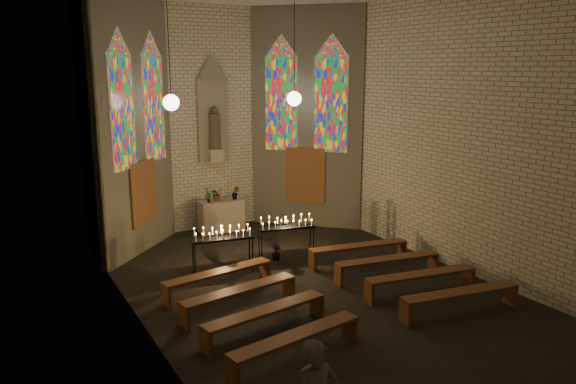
% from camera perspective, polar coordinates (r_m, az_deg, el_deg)
% --- Properties ---
extents(floor, '(12.00, 12.00, 0.00)m').
position_cam_1_polar(floor, '(13.54, 2.27, -9.69)').
color(floor, black).
rests_on(floor, ground).
extents(room, '(8.22, 12.43, 7.00)m').
position_cam_1_polar(room, '(15.57, -4.15, 7.34)').
color(room, beige).
rests_on(room, ground).
extents(altar, '(1.40, 0.60, 1.00)m').
position_cam_1_polar(altar, '(18.01, -6.80, -2.40)').
color(altar, beige).
rests_on(altar, ground).
extents(flower_vase_left, '(0.21, 0.16, 0.36)m').
position_cam_1_polar(flower_vase_left, '(17.60, -8.08, -0.52)').
color(flower_vase_left, '#4C723F').
rests_on(flower_vase_left, altar).
extents(flower_vase_center, '(0.49, 0.47, 0.44)m').
position_cam_1_polar(flower_vase_center, '(17.84, -7.27, -0.19)').
color(flower_vase_center, '#4C723F').
rests_on(flower_vase_center, altar).
extents(flower_vase_right, '(0.30, 0.28, 0.44)m').
position_cam_1_polar(flower_vase_right, '(17.94, -5.37, -0.06)').
color(flower_vase_right, '#4C723F').
rests_on(flower_vase_right, altar).
extents(aisle_flower_pot, '(0.29, 0.29, 0.42)m').
position_cam_1_polar(aisle_flower_pot, '(15.31, -1.21, -6.16)').
color(aisle_flower_pot, '#4C723F').
rests_on(aisle_flower_pot, ground).
extents(votive_stand_left, '(1.62, 0.63, 1.16)m').
position_cam_1_polar(votive_stand_left, '(14.24, -6.68, -4.39)').
color(votive_stand_left, black).
rests_on(votive_stand_left, ground).
extents(votive_stand_right, '(1.60, 0.69, 1.14)m').
position_cam_1_polar(votive_stand_right, '(15.13, -0.16, -3.33)').
color(votive_stand_right, black).
rests_on(votive_stand_right, ground).
extents(pew_left_0, '(2.76, 0.80, 0.52)m').
position_cam_1_polar(pew_left_0, '(13.22, -7.09, -8.35)').
color(pew_left_0, '#572F18').
rests_on(pew_left_0, ground).
extents(pew_right_0, '(2.76, 0.80, 0.52)m').
position_cam_1_polar(pew_right_0, '(15.08, 7.20, -5.69)').
color(pew_right_0, '#572F18').
rests_on(pew_right_0, ground).
extents(pew_left_1, '(2.76, 0.80, 0.52)m').
position_cam_1_polar(pew_left_1, '(12.20, -4.91, -10.15)').
color(pew_left_1, '#572F18').
rests_on(pew_left_1, ground).
extents(pew_right_1, '(2.76, 0.80, 0.52)m').
position_cam_1_polar(pew_right_1, '(14.19, 10.08, -6.97)').
color(pew_right_1, '#572F18').
rests_on(pew_right_1, ground).
extents(pew_left_2, '(2.76, 0.80, 0.52)m').
position_cam_1_polar(pew_left_2, '(11.20, -2.32, -12.25)').
color(pew_left_2, '#572F18').
rests_on(pew_left_2, ground).
extents(pew_right_2, '(2.76, 0.80, 0.52)m').
position_cam_1_polar(pew_right_2, '(13.35, 13.36, -8.41)').
color(pew_right_2, '#572F18').
rests_on(pew_right_2, ground).
extents(pew_left_3, '(2.76, 0.80, 0.52)m').
position_cam_1_polar(pew_left_3, '(10.25, 0.83, -14.72)').
color(pew_left_3, '#572F18').
rests_on(pew_left_3, ground).
extents(pew_right_3, '(2.76, 0.80, 0.52)m').
position_cam_1_polar(pew_right_3, '(12.56, 17.10, -9.99)').
color(pew_right_3, '#572F18').
rests_on(pew_right_3, ground).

